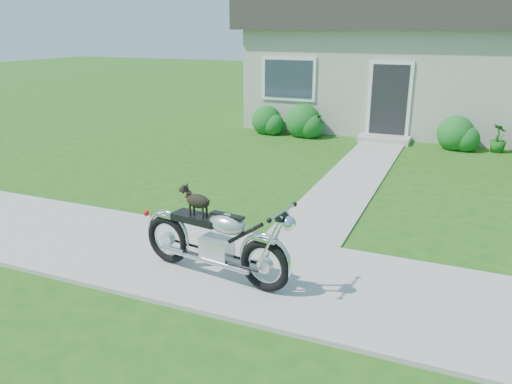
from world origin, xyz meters
TOP-DOWN VIEW (x-y plane):
  - ground at (0.00, 0.00)m, footprint 80.00×80.00m
  - sidewalk at (0.00, 0.00)m, footprint 24.00×2.20m
  - walkway at (-1.50, 5.00)m, footprint 1.20×8.00m
  - house at (-0.00, 11.99)m, footprint 12.60×7.03m
  - shrub_row at (0.10, 8.50)m, footprint 10.91×1.10m
  - potted_plant_left at (-3.42, 8.55)m, footprint 0.77×0.71m
  - potted_plant_right at (1.38, 8.55)m, footprint 0.58×0.58m
  - motorcycle_with_dog at (-2.13, -0.38)m, footprint 2.22×0.65m

SIDE VIEW (x-z plane):
  - ground at x=0.00m, z-range 0.00..0.00m
  - walkway at x=-1.50m, z-range 0.00..0.03m
  - sidewalk at x=0.00m, z-range 0.00..0.04m
  - potted_plant_left at x=-3.42m, z-range 0.00..0.70m
  - potted_plant_right at x=1.38m, z-range 0.00..0.74m
  - shrub_row at x=0.10m, z-range -0.13..0.97m
  - motorcycle_with_dog at x=-2.13m, z-range -0.03..1.12m
  - house at x=0.00m, z-range -0.09..4.41m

